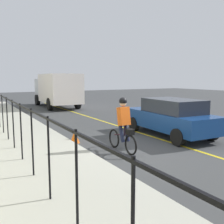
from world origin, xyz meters
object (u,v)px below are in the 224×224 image
at_px(box_truck_background, 57,89).
at_px(traffic_cone_near, 75,137).
at_px(cyclist_lead, 123,125).
at_px(patrol_sedan, 171,116).

bearing_deg(box_truck_background, traffic_cone_near, 166.73).
distance_m(cyclist_lead, box_truck_background, 14.03).
bearing_deg(patrol_sedan, cyclist_lead, 111.77).
distance_m(box_truck_background, traffic_cone_near, 12.42).
distance_m(cyclist_lead, traffic_cone_near, 2.24).
bearing_deg(traffic_cone_near, box_truck_background, -14.79).
bearing_deg(cyclist_lead, traffic_cone_near, 27.09).
distance_m(patrol_sedan, box_truck_background, 12.85).
relative_size(cyclist_lead, patrol_sedan, 0.41).
relative_size(patrol_sedan, traffic_cone_near, 9.49).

